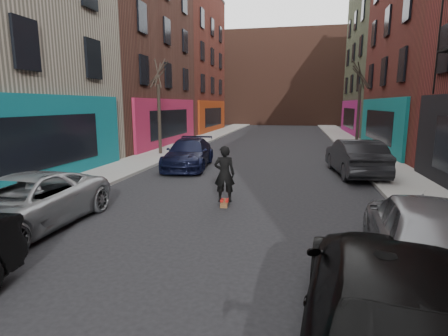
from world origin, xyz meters
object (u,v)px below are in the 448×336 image
at_px(pedestrian, 376,316).
at_px(parked_right_end, 355,157).
at_px(parked_right_far, 422,230).
at_px(skateboard, 224,203).
at_px(skateboarder, 224,174).
at_px(tree_right_far, 359,98).
at_px(parked_left_end, 189,153).
at_px(tree_left_far, 159,100).
at_px(parked_right_mid, 393,304).
at_px(parked_left_far, 22,204).

bearing_deg(pedestrian, parked_right_end, -101.27).
distance_m(parked_right_far, skateboard, 5.76).
height_order(parked_right_end, skateboarder, skateboarder).
xyz_separation_m(tree_right_far, skateboarder, (-6.35, -15.72, -2.54)).
bearing_deg(parked_left_end, tree_left_far, 123.08).
bearing_deg(pedestrian, parked_right_mid, -130.13).
height_order(tree_right_far, pedestrian, tree_right_far).
distance_m(skateboard, pedestrian, 7.36).
height_order(parked_left_end, parked_right_far, parked_right_far).
distance_m(tree_right_far, parked_right_mid, 22.38).
distance_m(parked_left_end, parked_right_mid, 13.86).
relative_size(tree_left_far, pedestrian, 4.13).
distance_m(tree_left_far, skateboarder, 11.70).
relative_size(tree_right_far, parked_left_far, 1.36).
bearing_deg(skateboarder, parked_left_end, -70.91).
height_order(parked_left_end, skateboard, parked_left_end).
bearing_deg(parked_right_mid, skateboarder, -54.71).
xyz_separation_m(parked_left_far, skateboarder, (4.45, 3.28, 0.29)).
distance_m(tree_right_far, parked_right_far, 19.43).
bearing_deg(pedestrian, skateboarder, -68.65).
relative_size(skateboard, skateboarder, 0.45).
xyz_separation_m(parked_right_far, skateboard, (-4.57, 3.43, -0.71)).
xyz_separation_m(parked_left_far, parked_right_mid, (7.80, -3.00, 0.07)).
distance_m(tree_left_far, skateboard, 11.92).
bearing_deg(pedestrian, parked_right_far, -118.48).
height_order(parked_right_mid, parked_right_far, parked_right_mid).
relative_size(parked_right_mid, parked_right_end, 1.08).
distance_m(parked_left_far, parked_right_far, 9.02).
xyz_separation_m(tree_right_far, parked_right_mid, (-3.00, -22.00, -2.76)).
relative_size(tree_left_far, tree_right_far, 0.96).
height_order(parked_right_end, skateboard, parked_right_end).
height_order(parked_left_far, parked_right_far, parked_right_far).
height_order(parked_left_far, skateboard, parked_left_far).
xyz_separation_m(skateboard, skateboarder, (0.00, 0.00, 0.94)).
xyz_separation_m(parked_right_end, skateboarder, (-4.75, -5.78, 0.18)).
distance_m(parked_right_mid, parked_right_end, 12.14).
xyz_separation_m(parked_right_far, pedestrian, (-1.48, -3.20, 0.04)).
distance_m(parked_right_mid, parked_right_far, 3.11).
relative_size(parked_left_end, parked_right_far, 1.10).
bearing_deg(tree_left_far, parked_right_far, -51.07).
relative_size(skateboarder, pedestrian, 1.13).
bearing_deg(parked_left_far, parked_right_far, -1.19).
height_order(parked_right_mid, pedestrian, pedestrian).
xyz_separation_m(tree_right_far, skateboard, (-6.35, -15.72, -3.48)).
height_order(parked_left_end, skateboarder, skateboarder).
bearing_deg(tree_left_far, parked_right_end, -20.07).
relative_size(tree_left_far, parked_left_end, 1.32).
height_order(tree_left_far, parked_right_end, tree_left_far).
bearing_deg(parked_right_mid, parked_left_far, -13.82).
bearing_deg(parked_right_far, parked_right_end, -85.94).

